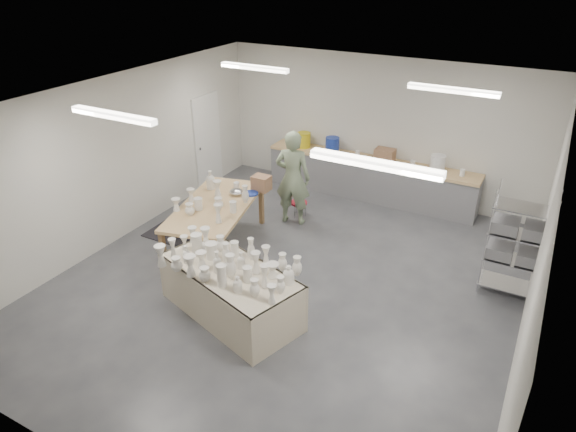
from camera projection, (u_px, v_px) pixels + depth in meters
The scene contains 9 objects.
room at pixel (285, 162), 7.62m from camera, with size 8.00×8.02×3.00m.
back_counter at pixel (369, 177), 11.11m from camera, with size 4.60×0.60×1.24m.
wire_shelf at pixel (518, 242), 7.78m from camera, with size 0.88×0.48×1.80m.
drying_table at pixel (230, 289), 7.53m from camera, with size 2.40×1.69×1.14m.
work_table at pixel (219, 203), 9.12m from camera, with size 1.66×2.51×1.21m.
rug at pixel (173, 234), 9.86m from camera, with size 1.00×0.70×0.02m, color black.
cat at pixel (173, 230), 9.79m from camera, with size 0.46×0.34×0.19m.
potter at pixel (293, 178), 9.90m from camera, with size 0.69×0.45×1.89m, color gray.
red_stool at pixel (299, 203), 10.42m from camera, with size 0.43×0.43×0.32m.
Camera 1 is at (3.33, -6.17, 4.85)m, focal length 32.00 mm.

